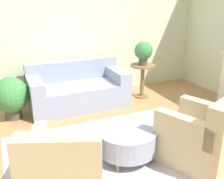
{
  "coord_description": "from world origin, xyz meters",
  "views": [
    {
      "loc": [
        -1.32,
        -2.77,
        2.05
      ],
      "look_at": [
        0.15,
        0.55,
        0.75
      ],
      "focal_mm": 42.0,
      "sensor_mm": 36.0,
      "label": 1
    }
  ],
  "objects_px": {
    "armchair_left": "(65,175)",
    "side_table": "(143,76)",
    "couch": "(78,90)",
    "ottoman_table": "(127,139)",
    "potted_plant_on_side_table": "(143,52)",
    "armchair_right": "(202,138)",
    "potted_plant_floor": "(11,96)"
  },
  "relations": [
    {
      "from": "ottoman_table",
      "to": "potted_plant_floor",
      "type": "height_order",
      "value": "potted_plant_floor"
    },
    {
      "from": "couch",
      "to": "armchair_right",
      "type": "relative_size",
      "value": 1.73
    },
    {
      "from": "ottoman_table",
      "to": "potted_plant_floor",
      "type": "relative_size",
      "value": 1.05
    },
    {
      "from": "potted_plant_on_side_table",
      "to": "potted_plant_floor",
      "type": "bearing_deg",
      "value": 179.61
    },
    {
      "from": "side_table",
      "to": "couch",
      "type": "bearing_deg",
      "value": 174.67
    },
    {
      "from": "ottoman_table",
      "to": "potted_plant_on_side_table",
      "type": "relative_size",
      "value": 1.64
    },
    {
      "from": "potted_plant_on_side_table",
      "to": "couch",
      "type": "bearing_deg",
      "value": 174.67
    },
    {
      "from": "couch",
      "to": "ottoman_table",
      "type": "xyz_separation_m",
      "value": [
        0.06,
        -2.0,
        -0.04
      ]
    },
    {
      "from": "armchair_left",
      "to": "side_table",
      "type": "height_order",
      "value": "armchair_left"
    },
    {
      "from": "armchair_right",
      "to": "potted_plant_on_side_table",
      "type": "xyz_separation_m",
      "value": [
        0.52,
        2.38,
        0.62
      ]
    },
    {
      "from": "armchair_right",
      "to": "ottoman_table",
      "type": "bearing_deg",
      "value": 147.75
    },
    {
      "from": "armchair_right",
      "to": "ottoman_table",
      "type": "xyz_separation_m",
      "value": [
        -0.8,
        0.5,
        -0.1
      ]
    },
    {
      "from": "couch",
      "to": "side_table",
      "type": "relative_size",
      "value": 2.63
    },
    {
      "from": "ottoman_table",
      "to": "potted_plant_floor",
      "type": "bearing_deg",
      "value": 124.22
    },
    {
      "from": "potted_plant_on_side_table",
      "to": "potted_plant_floor",
      "type": "relative_size",
      "value": 0.64
    },
    {
      "from": "armchair_right",
      "to": "potted_plant_floor",
      "type": "distance_m",
      "value": 3.17
    },
    {
      "from": "couch",
      "to": "ottoman_table",
      "type": "distance_m",
      "value": 2.0
    },
    {
      "from": "couch",
      "to": "armchair_left",
      "type": "xyz_separation_m",
      "value": [
        -0.89,
        -2.5,
        0.06
      ]
    },
    {
      "from": "couch",
      "to": "ottoman_table",
      "type": "relative_size",
      "value": 2.37
    },
    {
      "from": "potted_plant_floor",
      "to": "side_table",
      "type": "bearing_deg",
      "value": -0.39
    },
    {
      "from": "potted_plant_floor",
      "to": "armchair_right",
      "type": "bearing_deg",
      "value": -48.96
    },
    {
      "from": "armchair_left",
      "to": "potted_plant_on_side_table",
      "type": "relative_size",
      "value": 2.24
    },
    {
      "from": "ottoman_table",
      "to": "potted_plant_on_side_table",
      "type": "xyz_separation_m",
      "value": [
        1.32,
        1.87,
        0.71
      ]
    },
    {
      "from": "potted_plant_on_side_table",
      "to": "potted_plant_floor",
      "type": "height_order",
      "value": "potted_plant_on_side_table"
    },
    {
      "from": "armchair_left",
      "to": "side_table",
      "type": "relative_size",
      "value": 1.52
    },
    {
      "from": "armchair_left",
      "to": "side_table",
      "type": "xyz_separation_m",
      "value": [
        2.27,
        2.38,
        0.11
      ]
    },
    {
      "from": "armchair_right",
      "to": "couch",
      "type": "bearing_deg",
      "value": 108.93
    },
    {
      "from": "couch",
      "to": "potted_plant_on_side_table",
      "type": "distance_m",
      "value": 1.54
    },
    {
      "from": "side_table",
      "to": "potted_plant_on_side_table",
      "type": "distance_m",
      "value": 0.51
    },
    {
      "from": "armchair_left",
      "to": "potted_plant_floor",
      "type": "height_order",
      "value": "armchair_left"
    },
    {
      "from": "ottoman_table",
      "to": "potted_plant_floor",
      "type": "distance_m",
      "value": 2.29
    },
    {
      "from": "armchair_right",
      "to": "side_table",
      "type": "xyz_separation_m",
      "value": [
        0.52,
        2.38,
        0.11
      ]
    }
  ]
}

